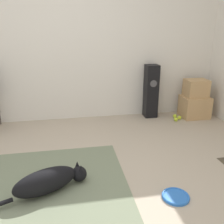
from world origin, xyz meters
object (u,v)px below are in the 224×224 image
Objects in this scene: tennis_ball_by_boxes at (176,119)px; tennis_ball_loose_on_carpet at (180,118)px; cardboard_box_lower at (195,107)px; tennis_ball_near_speaker at (175,116)px; frisbee at (176,196)px; dog at (49,181)px; cardboard_box_upper at (196,88)px; floor_speaker at (151,91)px.

tennis_ball_by_boxes and tennis_ball_loose_on_carpet have the same top height.
cardboard_box_lower reaches higher than tennis_ball_near_speaker.
cardboard_box_lower is 6.86× the size of tennis_ball_loose_on_carpet.
tennis_ball_loose_on_carpet is at bearing 64.28° from frisbee.
dog reaches higher than tennis_ball_by_boxes.
cardboard_box_upper is at bearing 95.60° from cardboard_box_lower.
dog is at bearing -142.08° from tennis_ball_by_boxes.
tennis_ball_loose_on_carpet is at bearing -161.71° from cardboard_box_upper.
tennis_ball_loose_on_carpet is at bearing 36.27° from tennis_ball_by_boxes.
dog is 3.38× the size of frisbee.
frisbee is 0.29× the size of floor_speaker.
cardboard_box_lower is 0.34m from tennis_ball_loose_on_carpet.
dog is 2.63m from tennis_ball_near_speaker.
cardboard_box_lower is at bearing 20.98° from tennis_ball_by_boxes.
cardboard_box_lower is at bearing -84.40° from cardboard_box_upper.
tennis_ball_by_boxes is at bearing 37.92° from dog.
floor_speaker is 13.59× the size of tennis_ball_by_boxes.
tennis_ball_near_speaker is (-0.34, -0.01, -0.47)m from cardboard_box_upper.
cardboard_box_lower reaches higher than frisbee.
floor_speaker reaches higher than tennis_ball_loose_on_carpet.
cardboard_box_upper reaches higher than cardboard_box_lower.
dog is 13.09× the size of tennis_ball_near_speaker.
tennis_ball_loose_on_carpet is (-0.30, -0.10, -0.47)m from cardboard_box_upper.
tennis_ball_loose_on_carpet is (0.44, -0.25, -0.42)m from floor_speaker.
dog is 13.09× the size of tennis_ball_by_boxes.
tennis_ball_loose_on_carpet is at bearing -29.27° from floor_speaker.
tennis_ball_near_speaker is (0.05, 0.16, 0.00)m from tennis_ball_by_boxes.
floor_speaker reaches higher than frisbee.
tennis_ball_near_speaker is at bearing 66.36° from frisbee.
floor_speaker reaches higher than cardboard_box_lower.
cardboard_box_lower is 0.33m from cardboard_box_upper.
tennis_ball_near_speaker is at bearing 39.96° from dog.
dog reaches higher than frisbee.
cardboard_box_lower is 0.45m from tennis_ball_by_boxes.
floor_speaker is (-0.74, 0.15, -0.06)m from cardboard_box_upper.
frisbee is 3.88× the size of tennis_ball_loose_on_carpet.
cardboard_box_lower reaches higher than tennis_ball_loose_on_carpet.
dog is 0.96× the size of floor_speaker.
frisbee is 2.10m from tennis_ball_loose_on_carpet.
tennis_ball_near_speaker is (0.40, -0.16, -0.42)m from floor_speaker.
frisbee is 0.57× the size of cardboard_box_lower.
tennis_ball_by_boxes is 0.17m from tennis_ball_near_speaker.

